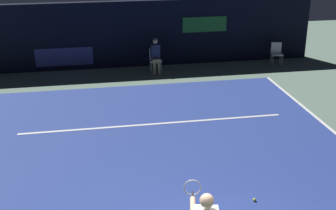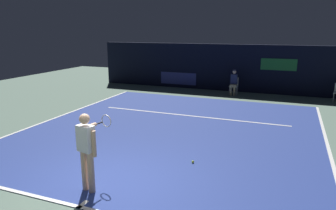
# 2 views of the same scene
# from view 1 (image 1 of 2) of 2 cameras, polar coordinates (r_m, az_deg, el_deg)

# --- Properties ---
(ground_plane) EXTENTS (29.55, 29.55, 0.00)m
(ground_plane) POSITION_cam_1_polar(r_m,az_deg,el_deg) (12.00, -0.28, -5.92)
(ground_plane) COLOR slate
(court_surface) EXTENTS (9.77, 10.65, 0.01)m
(court_surface) POSITION_cam_1_polar(r_m,az_deg,el_deg) (12.00, -0.28, -5.89)
(court_surface) COLOR navy
(court_surface) RESTS_ON ground
(line_service) EXTENTS (7.62, 0.10, 0.01)m
(line_service) POSITION_cam_1_polar(r_m,az_deg,el_deg) (13.65, -1.68, -2.31)
(line_service) COLOR white
(line_service) RESTS_ON court_surface
(back_wall) EXTENTS (14.86, 0.33, 2.60)m
(back_wall) POSITION_cam_1_polar(r_m,az_deg,el_deg) (18.87, -4.59, 8.52)
(back_wall) COLOR black
(back_wall) RESTS_ON ground
(line_judge_on_chair) EXTENTS (0.44, 0.53, 1.32)m
(line_judge_on_chair) POSITION_cam_1_polar(r_m,az_deg,el_deg) (18.12, -1.50, 6.04)
(line_judge_on_chair) COLOR white
(line_judge_on_chair) RESTS_ON ground
(courtside_chair_near) EXTENTS (0.50, 0.48, 0.88)m
(courtside_chair_near) POSITION_cam_1_polar(r_m,az_deg,el_deg) (19.70, 12.96, 6.22)
(courtside_chair_near) COLOR white
(courtside_chair_near) RESTS_ON ground
(tennis_ball) EXTENTS (0.07, 0.07, 0.07)m
(tennis_ball) POSITION_cam_1_polar(r_m,az_deg,el_deg) (10.27, 10.37, -11.16)
(tennis_ball) COLOR #CCE033
(tennis_ball) RESTS_ON court_surface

